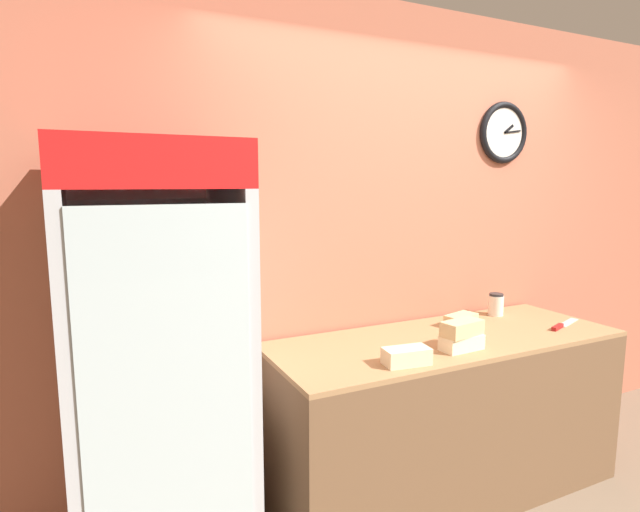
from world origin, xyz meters
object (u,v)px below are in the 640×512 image
beverage_cooler (155,350)px  sandwich_flat_left (461,320)px  chefs_knife (562,325)px  sandwich_flat_right (406,356)px  condiment_jar (496,304)px  sandwich_stack_middle (462,328)px  sandwich_stack_bottom (462,343)px

beverage_cooler → sandwich_flat_left: (1.72, 0.08, -0.10)m
beverage_cooler → chefs_knife: beverage_cooler is taller
sandwich_flat_right → chefs_knife: (1.17, 0.11, -0.03)m
sandwich_flat_left → sandwich_flat_right: sandwich_flat_right is taller
beverage_cooler → chefs_knife: bearing=-5.0°
chefs_knife → condiment_jar: 0.40m
beverage_cooler → sandwich_flat_left: bearing=2.5°
beverage_cooler → sandwich_flat_left: 1.72m
sandwich_flat_left → chefs_knife: size_ratio=0.64×
sandwich_flat_left → condiment_jar: size_ratio=1.60×
sandwich_stack_middle → sandwich_flat_right: sandwich_stack_middle is taller
sandwich_stack_bottom → sandwich_stack_middle: (0.00, 0.00, 0.07)m
sandwich_stack_middle → sandwich_flat_left: bearing=49.0°
condiment_jar → sandwich_stack_middle: bearing=-146.8°
beverage_cooler → sandwich_flat_right: (1.06, -0.31, -0.09)m
beverage_cooler → chefs_knife: (2.23, -0.19, -0.12)m
sandwich_flat_left → sandwich_stack_bottom: bearing=-131.0°
sandwich_stack_bottom → condiment_jar: (0.65, 0.42, 0.03)m
chefs_knife → beverage_cooler: bearing=175.0°
sandwich_stack_bottom → chefs_knife: sandwich_stack_bottom is taller
sandwich_stack_bottom → condiment_jar: size_ratio=1.60×
sandwich_stack_bottom → sandwich_flat_right: size_ratio=0.99×
chefs_knife → sandwich_stack_bottom: bearing=-175.4°
sandwich_flat_left → beverage_cooler: bearing=-177.5°
beverage_cooler → sandwich_flat_right: size_ratio=8.29×
sandwich_flat_left → condiment_jar: condiment_jar is taller
sandwich_stack_bottom → sandwich_stack_middle: bearing=0.0°
sandwich_stack_middle → condiment_jar: (0.65, 0.42, -0.04)m
sandwich_flat_right → condiment_jar: condiment_jar is taller
sandwich_stack_middle → sandwich_flat_right: 0.38m
sandwich_stack_bottom → sandwich_flat_left: 0.44m
sandwich_flat_left → sandwich_flat_right: size_ratio=0.99×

